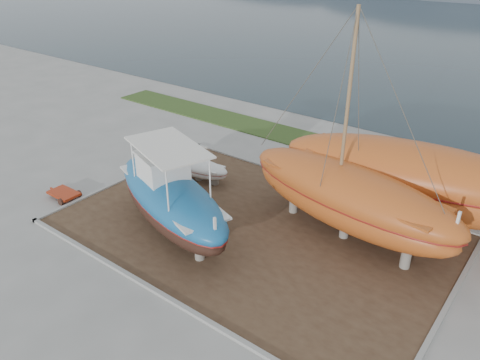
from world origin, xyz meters
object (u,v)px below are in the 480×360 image
Objects in this scene: orange_sailboat at (356,135)px; red_trailer at (64,195)px; orange_bare_hull at (411,188)px; white_dinghy at (199,170)px; blue_caique at (170,190)px.

orange_sailboat reaches higher than red_trailer.
orange_sailboat reaches higher than orange_bare_hull.
white_dinghy reaches higher than red_trailer.
orange_bare_hull is 4.96× the size of red_trailer.
blue_caique is 11.34m from orange_bare_hull.
white_dinghy is at bearing -172.35° from orange_sailboat.
blue_caique is 8.67m from orange_sailboat.
orange_sailboat is (9.44, -0.29, 4.59)m from white_dinghy.
red_trailer is at bearing -150.24° from blue_caique.
blue_caique is at bearing 9.52° from red_trailer.
orange_sailboat is at bearing 53.33° from blue_caique.
white_dinghy is 10.50m from orange_sailboat.
orange_sailboat is 4.29× the size of red_trailer.
red_trailer is (-7.08, -1.27, -2.11)m from blue_caique.
orange_sailboat is at bearing -7.47° from white_dinghy.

